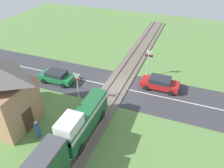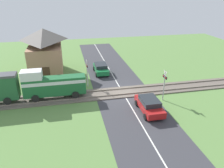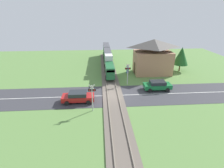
% 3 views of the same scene
% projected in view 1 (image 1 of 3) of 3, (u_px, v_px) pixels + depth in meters
% --- Properties ---
extents(ground_plane, '(60.00, 60.00, 0.00)m').
position_uv_depth(ground_plane, '(116.00, 87.00, 24.39)').
color(ground_plane, '#5B8442').
extents(road_surface, '(48.00, 6.40, 0.02)m').
position_uv_depth(road_surface, '(116.00, 87.00, 24.39)').
color(road_surface, '#38383D').
rests_on(road_surface, ground_plane).
extents(track_bed, '(2.80, 48.00, 0.24)m').
position_uv_depth(track_bed, '(116.00, 87.00, 24.36)').
color(track_bed, '#665B51').
rests_on(track_bed, ground_plane).
extents(car_near_crossing, '(4.08, 1.89, 1.39)m').
position_uv_depth(car_near_crossing, '(160.00, 83.00, 23.74)').
color(car_near_crossing, '#A81919').
rests_on(car_near_crossing, ground_plane).
extents(car_far_side, '(3.99, 1.85, 1.38)m').
position_uv_depth(car_far_side, '(57.00, 76.00, 24.88)').
color(car_far_side, '#197038').
rests_on(car_far_side, ground_plane).
extents(crossing_signal_west_approach, '(0.90, 0.18, 3.35)m').
position_uv_depth(crossing_signal_west_approach, '(149.00, 60.00, 25.32)').
color(crossing_signal_west_approach, '#B7B7B7').
rests_on(crossing_signal_west_approach, ground_plane).
extents(crossing_signal_east_approach, '(0.90, 0.18, 3.35)m').
position_uv_depth(crossing_signal_east_approach, '(78.00, 84.00, 21.10)').
color(crossing_signal_east_approach, '#B7B7B7').
rests_on(crossing_signal_east_approach, ground_plane).
extents(pedestrian_by_station, '(0.43, 0.43, 1.72)m').
position_uv_depth(pedestrian_by_station, '(37.00, 130.00, 17.87)').
color(pedestrian_by_station, '#2D4C8E').
rests_on(pedestrian_by_station, ground_plane).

